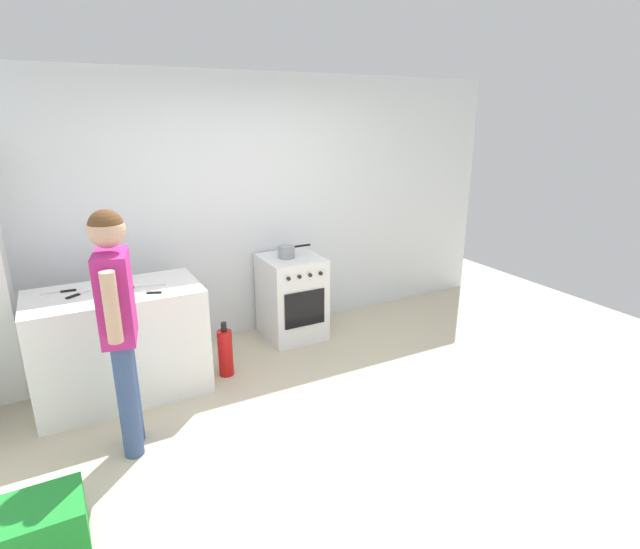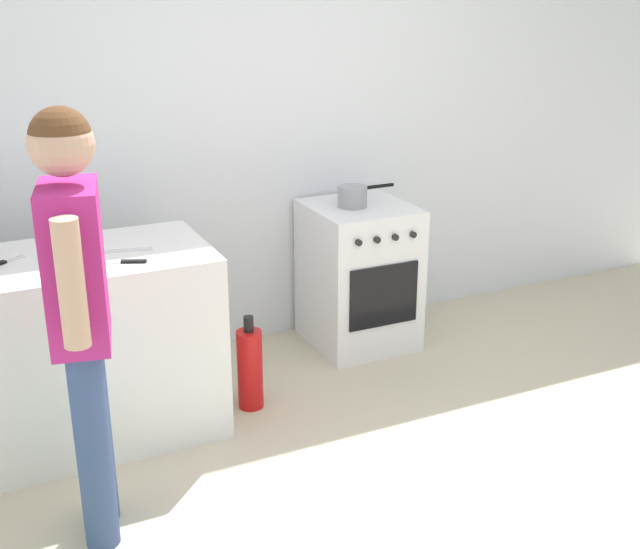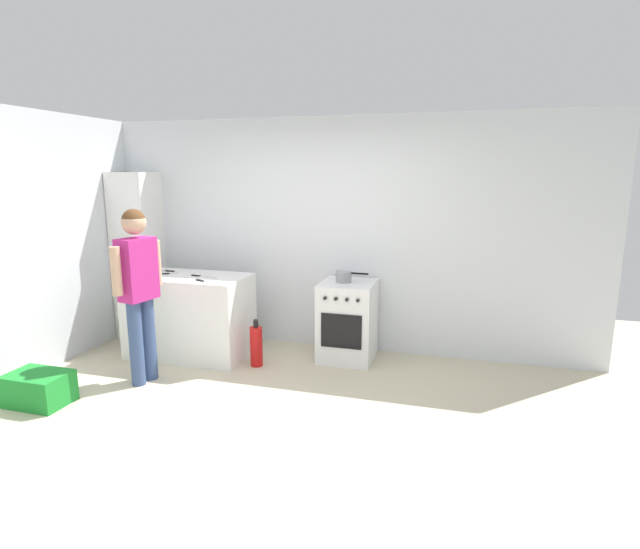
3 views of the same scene
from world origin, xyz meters
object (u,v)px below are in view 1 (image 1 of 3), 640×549
object	(u,v)px
pot	(287,252)
knife_bread	(141,287)
knife_utility	(60,292)
person	(118,313)
knife_chef	(143,293)
knife_paring	(76,295)
recycling_crate_lower	(33,530)
fire_extinguisher	(225,352)
oven_left	(292,297)

from	to	relation	value
pot	knife_bread	size ratio (longest dim) A/B	1.00
knife_utility	person	world-z (taller)	person
knife_chef	knife_paring	bearing A→B (deg)	156.81
knife_bread	recycling_crate_lower	bearing A→B (deg)	-121.06
fire_extinguisher	recycling_crate_lower	size ratio (longest dim) A/B	0.96
person	knife_bread	bearing A→B (deg)	71.30
oven_left	pot	world-z (taller)	pot
knife_paring	recycling_crate_lower	world-z (taller)	knife_paring
oven_left	pot	xyz separation A→B (m)	(-0.05, -0.00, 0.48)
knife_bread	fire_extinguisher	world-z (taller)	knife_bread
recycling_crate_lower	knife_chef	bearing A→B (deg)	56.33
oven_left	knife_chef	bearing A→B (deg)	-159.85
knife_bread	person	world-z (taller)	person
knife_paring	pot	bearing A→B (deg)	10.63
knife_chef	recycling_crate_lower	bearing A→B (deg)	-123.67
pot	person	xyz separation A→B (m)	(-1.71, -1.15, 0.10)
pot	recycling_crate_lower	size ratio (longest dim) A/B	0.67
oven_left	knife_utility	world-z (taller)	knife_utility
oven_left	knife_utility	size ratio (longest dim) A/B	3.38
oven_left	knife_bread	distance (m)	1.62
oven_left	person	distance (m)	2.18
knife_chef	knife_utility	bearing A→B (deg)	149.46
knife_bread	fire_extinguisher	distance (m)	0.93
person	fire_extinguisher	distance (m)	1.36
fire_extinguisher	recycling_crate_lower	world-z (taller)	fire_extinguisher
knife_utility	person	bearing A→B (deg)	-71.29
knife_chef	fire_extinguisher	distance (m)	0.94
knife_paring	oven_left	bearing A→B (deg)	10.44
person	recycling_crate_lower	distance (m)	1.25
knife_chef	fire_extinguisher	xyz separation A→B (m)	(0.64, 0.08, -0.69)
pot	knife_paring	distance (m)	1.95
knife_utility	recycling_crate_lower	bearing A→B (deg)	-100.21
fire_extinguisher	knife_bread	bearing A→B (deg)	172.39
knife_utility	knife_chef	world-z (taller)	same
knife_chef	knife_paring	world-z (taller)	same
knife_bread	recycling_crate_lower	xyz separation A→B (m)	(-0.86, -1.43, -0.76)
knife_chef	knife_bread	distance (m)	0.16
knife_chef	person	bearing A→B (deg)	-111.99
oven_left	knife_paring	distance (m)	2.05
knife_bread	person	distance (m)	0.81
oven_left	recycling_crate_lower	world-z (taller)	oven_left
fire_extinguisher	knife_paring	bearing A→B (deg)	173.87
knife_paring	fire_extinguisher	size ratio (longest dim) A/B	0.38
knife_paring	fire_extinguisher	bearing A→B (deg)	-6.13
person	fire_extinguisher	xyz separation A→B (m)	(0.88, 0.68, -0.79)
knife_chef	person	size ratio (longest dim) A/B	0.18
pot	person	world-z (taller)	person
knife_utility	knife_paring	world-z (taller)	same
recycling_crate_lower	knife_utility	bearing A→B (deg)	79.79
pot	knife_bread	distance (m)	1.50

